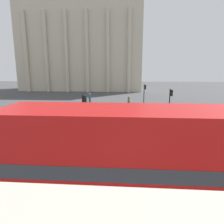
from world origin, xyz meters
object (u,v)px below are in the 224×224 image
at_px(pedestrian_olive, 129,100).
at_px(pedestrian_blue, 90,97).
at_px(double_decker_bus, 158,161).
at_px(car_navy, 114,119).
at_px(traffic_light_near, 84,111).
at_px(traffic_light_far, 145,91).
at_px(pedestrian_white, 157,110).
at_px(traffic_light_mid, 170,99).
at_px(car_black, 174,121).
at_px(plaza_building_left, 83,47).

bearing_deg(pedestrian_olive, pedestrian_blue, -9.79).
distance_m(double_decker_bus, car_navy, 12.80).
bearing_deg(traffic_light_near, car_navy, 68.19).
bearing_deg(traffic_light_far, pedestrian_white, -85.67).
xyz_separation_m(traffic_light_mid, pedestrian_white, (-1.42, 0.25, -1.29)).
xyz_separation_m(traffic_light_mid, car_black, (-0.43, -4.16, -1.50)).
height_order(traffic_light_far, car_black, traffic_light_far).
height_order(plaza_building_left, pedestrian_white, plaza_building_left).
bearing_deg(car_black, plaza_building_left, -127.33).
relative_size(traffic_light_far, pedestrian_blue, 2.03).
bearing_deg(traffic_light_mid, pedestrian_white, 169.98).
relative_size(traffic_light_near, traffic_light_mid, 1.08).
bearing_deg(pedestrian_blue, traffic_light_near, 117.85).
distance_m(car_navy, car_black, 5.67).
distance_m(double_decker_bus, plaza_building_left, 54.32).
height_order(double_decker_bus, pedestrian_white, double_decker_bus).
distance_m(car_black, pedestrian_olive, 12.28).
relative_size(traffic_light_near, car_black, 0.86).
bearing_deg(car_black, traffic_light_near, -31.52).
distance_m(double_decker_bus, pedestrian_olive, 23.55).
height_order(plaza_building_left, pedestrian_olive, plaza_building_left).
height_order(traffic_light_mid, pedestrian_olive, traffic_light_mid).
distance_m(plaza_building_left, pedestrian_blue, 27.92).
bearing_deg(double_decker_bus, traffic_light_near, 113.15).
relative_size(plaza_building_left, pedestrian_olive, 20.29).
bearing_deg(pedestrian_blue, traffic_light_far, -172.88).
height_order(plaza_building_left, traffic_light_mid, plaza_building_left).
bearing_deg(car_black, car_navy, -66.18).
bearing_deg(pedestrian_olive, car_navy, 99.13).
bearing_deg(pedestrian_olive, traffic_light_near, 94.77).
distance_m(traffic_light_near, pedestrian_white, 10.87).
relative_size(traffic_light_near, pedestrian_white, 2.26).
relative_size(plaza_building_left, pedestrian_blue, 20.55).
xyz_separation_m(double_decker_bus, pedestrian_blue, (-7.31, 26.81, -1.38)).
relative_size(pedestrian_blue, pedestrian_white, 1.00).
bearing_deg(plaza_building_left, pedestrian_white, -65.74).
xyz_separation_m(plaza_building_left, traffic_light_near, (9.41, -43.95, -9.47)).
bearing_deg(traffic_light_far, plaza_building_left, 119.78).
distance_m(traffic_light_far, pedestrian_white, 8.77).
xyz_separation_m(car_navy, pedestrian_blue, (-5.02, 14.31, 0.22)).
height_order(car_black, pedestrian_white, pedestrian_white).
xyz_separation_m(traffic_light_near, traffic_light_far, (5.88, 17.22, -0.23)).
xyz_separation_m(car_navy, car_black, (5.64, -0.57, 0.00)).
height_order(pedestrian_blue, pedestrian_white, same).
relative_size(plaza_building_left, pedestrian_white, 20.55).
bearing_deg(car_black, double_decker_bus, 13.90).
xyz_separation_m(traffic_light_near, pedestrian_white, (6.54, 8.56, -1.46)).
bearing_deg(pedestrian_white, traffic_light_far, 64.83).
xyz_separation_m(plaza_building_left, traffic_light_far, (15.29, -26.73, -9.70)).
height_order(traffic_light_near, pedestrian_olive, traffic_light_near).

